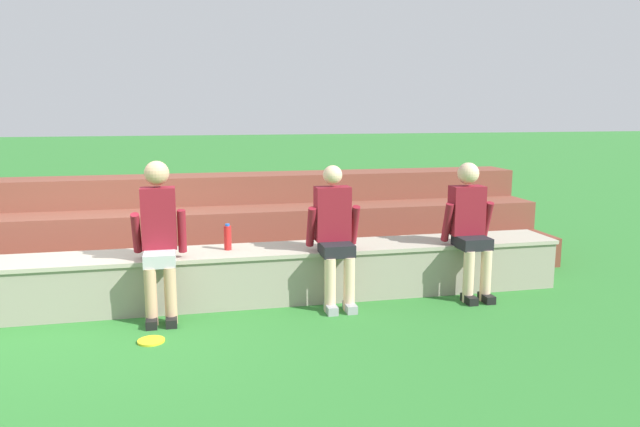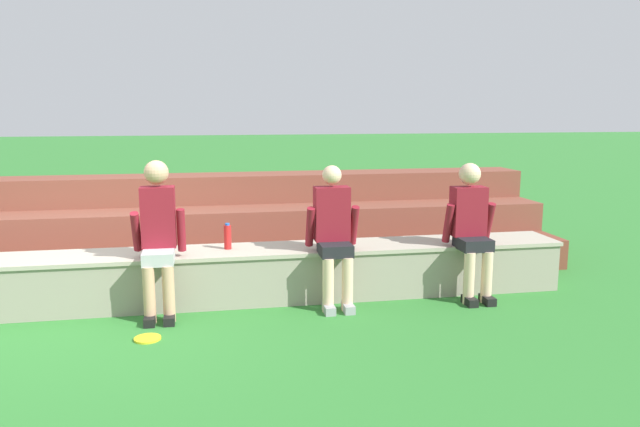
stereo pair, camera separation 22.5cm
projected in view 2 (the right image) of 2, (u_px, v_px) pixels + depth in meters
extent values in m
plane|color=#2D752D|center=(84.00, 319.00, 5.70)|extent=(80.00, 80.00, 0.00)
cube|color=gray|center=(89.00, 283.00, 5.94)|extent=(9.81, 0.60, 0.54)
cube|color=#ABA28E|center=(87.00, 258.00, 5.90)|extent=(9.85, 0.64, 0.04)
cube|color=brown|center=(102.00, 270.00, 6.71)|extent=(11.02, 0.62, 0.36)
cube|color=brown|center=(110.00, 242.00, 7.28)|extent=(11.02, 0.62, 0.73)
cube|color=brown|center=(117.00, 218.00, 7.86)|extent=(11.02, 0.62, 1.09)
cylinder|color=tan|center=(149.00, 295.00, 5.54)|extent=(0.11, 0.11, 0.54)
cylinder|color=tan|center=(169.00, 294.00, 5.57)|extent=(0.11, 0.11, 0.54)
cube|color=black|center=(150.00, 320.00, 5.54)|extent=(0.10, 0.22, 0.08)
cube|color=black|center=(170.00, 319.00, 5.57)|extent=(0.10, 0.22, 0.08)
cube|color=#B2B2B7|center=(159.00, 257.00, 5.64)|extent=(0.29, 0.34, 0.12)
cube|color=maroon|center=(158.00, 217.00, 5.76)|extent=(0.32, 0.20, 0.58)
sphere|color=tan|center=(156.00, 172.00, 5.68)|extent=(0.23, 0.23, 0.23)
cylinder|color=maroon|center=(136.00, 232.00, 5.72)|extent=(0.08, 0.25, 0.42)
cylinder|color=maroon|center=(181.00, 230.00, 5.80)|extent=(0.08, 0.15, 0.43)
cylinder|color=beige|center=(328.00, 285.00, 5.85)|extent=(0.11, 0.11, 0.54)
cylinder|color=beige|center=(347.00, 284.00, 5.89)|extent=(0.11, 0.11, 0.54)
cube|color=#99999E|center=(329.00, 309.00, 5.85)|extent=(0.10, 0.22, 0.08)
cube|color=#99999E|center=(348.00, 308.00, 5.89)|extent=(0.10, 0.22, 0.08)
cube|color=black|center=(335.00, 249.00, 5.94)|extent=(0.31, 0.33, 0.12)
cube|color=maroon|center=(332.00, 214.00, 6.05)|extent=(0.35, 0.20, 0.55)
sphere|color=beige|center=(332.00, 175.00, 5.98)|extent=(0.19, 0.19, 0.19)
cylinder|color=maroon|center=(310.00, 227.00, 6.01)|extent=(0.08, 0.21, 0.42)
cylinder|color=maroon|center=(354.00, 225.00, 6.09)|extent=(0.08, 0.21, 0.42)
cylinder|color=beige|center=(469.00, 278.00, 6.09)|extent=(0.11, 0.11, 0.54)
cylinder|color=beige|center=(487.00, 277.00, 6.13)|extent=(0.11, 0.11, 0.54)
cube|color=black|center=(470.00, 301.00, 6.10)|extent=(0.10, 0.22, 0.08)
cube|color=black|center=(487.00, 300.00, 6.13)|extent=(0.10, 0.22, 0.08)
cube|color=black|center=(473.00, 244.00, 6.20)|extent=(0.31, 0.35, 0.12)
cube|color=maroon|center=(468.00, 211.00, 6.29)|extent=(0.35, 0.20, 0.51)
sphere|color=beige|center=(470.00, 174.00, 6.22)|extent=(0.23, 0.23, 0.23)
cylinder|color=maroon|center=(448.00, 223.00, 6.25)|extent=(0.08, 0.19, 0.43)
cylinder|color=maroon|center=(489.00, 222.00, 6.33)|extent=(0.08, 0.20, 0.42)
cylinder|color=red|center=(228.00, 237.00, 6.15)|extent=(0.07, 0.07, 0.25)
cylinder|color=blue|center=(227.00, 224.00, 6.13)|extent=(0.04, 0.04, 0.02)
cylinder|color=yellow|center=(147.00, 339.00, 5.18)|extent=(0.23, 0.23, 0.02)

